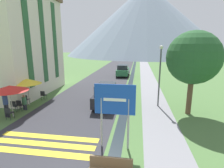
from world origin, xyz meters
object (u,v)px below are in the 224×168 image
hotel_building (18,37)px  cafe_chair_middle (26,99)px  cafe_umbrella_front_red (10,88)px  person_standing_terrace (6,103)px  person_seated_near (24,101)px  streetlamp (160,71)px  cafe_chair_near_right (20,104)px  tree_by_path (193,58)px  cafe_chair_near_left (14,105)px  cafe_umbrella_middle_yellow (27,81)px  cafe_chair_far_left (43,95)px  parked_car_near (106,95)px  parked_car_far (123,70)px  road_sign (115,106)px  cafe_chair_nearest (9,112)px

hotel_building → cafe_chair_middle: 6.55m
cafe_umbrella_front_red → person_standing_terrace: size_ratio=1.32×
person_seated_near → streetlamp: bearing=13.6°
cafe_chair_near_right → tree_by_path: tree_by_path is taller
cafe_chair_near_left → cafe_umbrella_middle_yellow: (0.21, 1.48, 1.50)m
person_seated_near → streetlamp: 10.67m
cafe_chair_middle → tree_by_path: (12.77, 0.00, 3.50)m
cafe_chair_far_left → cafe_chair_middle: same height
cafe_umbrella_middle_yellow → tree_by_path: size_ratio=0.38×
parked_car_near → cafe_umbrella_middle_yellow: 6.40m
parked_car_far → hotel_building: bearing=-129.1°
road_sign → cafe_chair_nearest: size_ratio=3.71×
parked_car_far → cafe_chair_near_right: (-6.31, -15.86, -0.40)m
person_seated_near → streetlamp: streetlamp is taller
road_sign → streetlamp: bearing=67.1°
road_sign → cafe_chair_far_left: bearing=138.9°
cafe_chair_nearest → person_seated_near: (-0.09, 1.79, 0.16)m
cafe_chair_near_right → parked_car_near: bearing=37.8°
hotel_building → cafe_umbrella_middle_yellow: hotel_building is taller
road_sign → cafe_chair_near_right: (-7.68, 3.69, -1.61)m
parked_car_near → streetlamp: bearing=6.6°
cafe_chair_near_left → road_sign: bearing=-32.9°
parked_car_far → cafe_chair_far_left: 14.46m
cafe_chair_middle → streetlamp: 11.13m
cafe_umbrella_front_red → person_standing_terrace: cafe_umbrella_front_red is taller
road_sign → cafe_umbrella_middle_yellow: 9.19m
cafe_chair_middle → cafe_umbrella_front_red: size_ratio=0.36×
cafe_umbrella_front_red → streetlamp: bearing=20.0°
parked_car_far → cafe_chair_nearest: bearing=-109.0°
cafe_chair_near_right → cafe_umbrella_front_red: cafe_umbrella_front_red is taller
road_sign → cafe_umbrella_front_red: (-7.50, 2.67, -0.10)m
cafe_chair_nearest → person_standing_terrace: person_standing_terrace is taller
cafe_chair_nearest → cafe_umbrella_front_red: size_ratio=0.36×
cafe_chair_near_right → cafe_umbrella_middle_yellow: size_ratio=0.38×
person_standing_terrace → tree_by_path: bearing=11.5°
hotel_building → cafe_chair_near_right: 7.46m
hotel_building → person_standing_terrace: 7.90m
cafe_chair_middle → person_seated_near: bearing=-45.6°
cafe_chair_near_right → streetlamp: 10.97m
cafe_chair_middle → parked_car_near: bearing=21.4°
hotel_building → road_sign: bearing=-38.3°
hotel_building → parked_car_far: 15.24m
person_standing_terrace → cafe_chair_far_left: bearing=83.0°
cafe_chair_far_left → cafe_chair_near_left: 2.99m
cafe_chair_far_left → cafe_chair_nearest: size_ratio=1.00×
road_sign → cafe_chair_far_left: road_sign is taller
cafe_chair_near_left → cafe_chair_nearest: bearing=-75.4°
cafe_chair_far_left → parked_car_far: bearing=82.6°
parked_car_far → cafe_umbrella_front_red: bearing=-110.0°
parked_car_near → cafe_chair_near_right: size_ratio=4.79×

